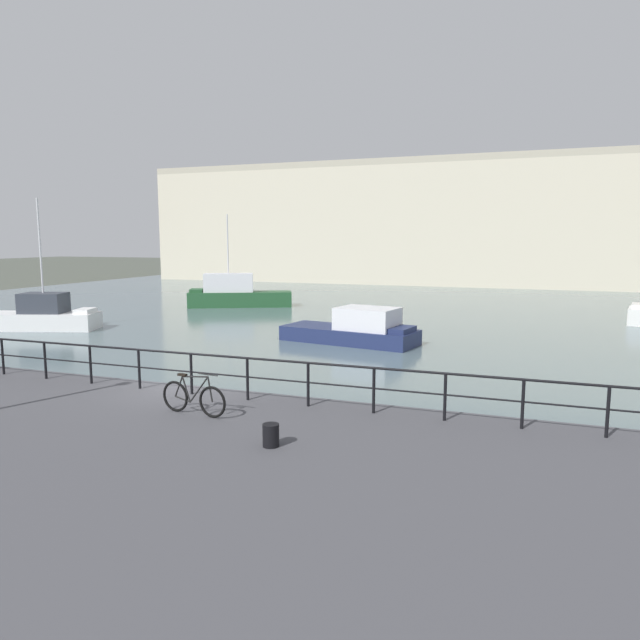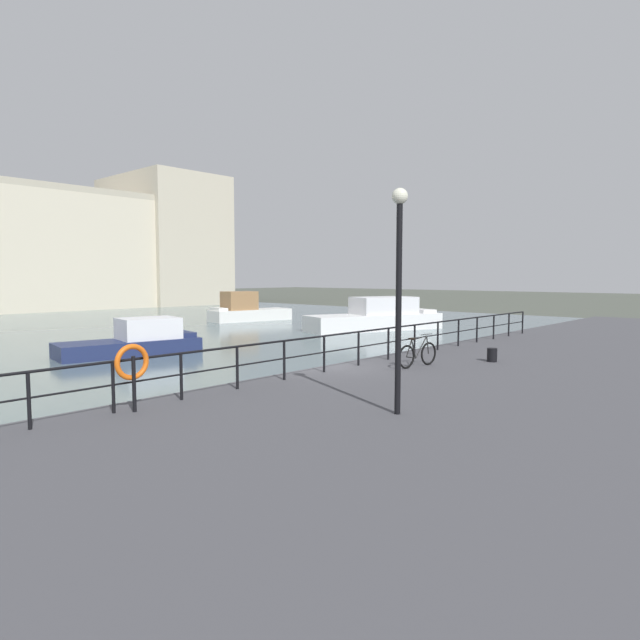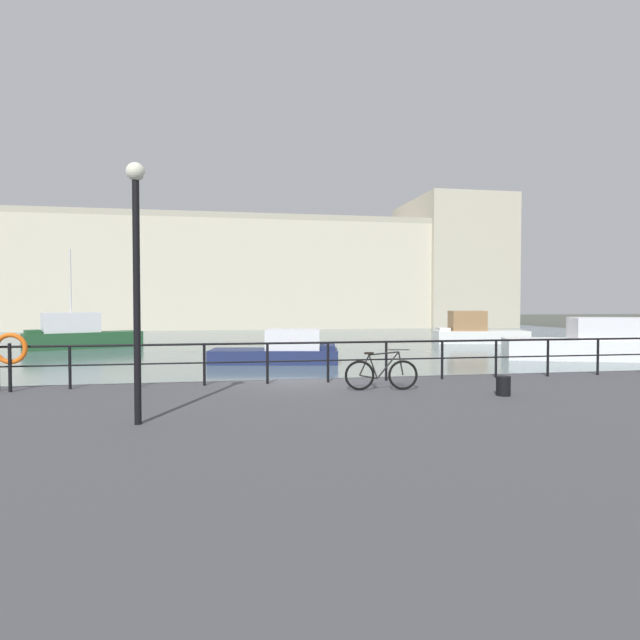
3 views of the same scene
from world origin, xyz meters
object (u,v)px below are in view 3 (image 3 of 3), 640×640
object	(u,v)px
moored_blue_motorboat	(604,343)
parked_bicycle	(381,374)
quay_lamp_post	(136,257)
harbor_building	(281,275)
mooring_bollard	(503,386)
moored_green_narrowboat	(80,334)
life_ring_stand	(11,351)
moored_cabin_cruiser	(476,331)
moored_white_yacht	(281,350)

from	to	relation	value
moored_blue_motorboat	parked_bicycle	world-z (taller)	moored_blue_motorboat
moored_blue_motorboat	quay_lamp_post	xyz separation A→B (m)	(-22.11, -16.69, 3.00)
harbor_building	moored_blue_motorboat	world-z (taller)	harbor_building
moored_blue_motorboat	mooring_bollard	xyz separation A→B (m)	(-14.43, -15.15, 0.34)
moored_blue_motorboat	parked_bicycle	bearing A→B (deg)	-119.89
moored_green_narrowboat	quay_lamp_post	size ratio (longest dim) A/B	1.69
moored_blue_motorboat	life_ring_stand	world-z (taller)	life_ring_stand
harbor_building	mooring_bollard	bearing A→B (deg)	-91.34
moored_cabin_cruiser	moored_green_narrowboat	xyz separation A→B (m)	(-29.02, 0.30, 0.05)
quay_lamp_post	mooring_bollard	bearing A→B (deg)	11.37
harbor_building	moored_blue_motorboat	distance (m)	45.84
mooring_bollard	life_ring_stand	distance (m)	11.48
parked_bicycle	quay_lamp_post	bearing A→B (deg)	-144.89
harbor_building	parked_bicycle	size ratio (longest dim) A/B	39.26
moored_white_yacht	quay_lamp_post	world-z (taller)	quay_lamp_post
moored_white_yacht	moored_green_narrowboat	xyz separation A→B (m)	(-12.65, 11.52, 0.30)
moored_cabin_cruiser	quay_lamp_post	bearing A→B (deg)	65.02
harbor_building	moored_white_yacht	xyz separation A→B (m)	(-4.59, -42.04, -6.14)
parked_bicycle	quay_lamp_post	distance (m)	6.40
quay_lamp_post	parked_bicycle	bearing A→B (deg)	28.23
harbor_building	moored_white_yacht	size ratio (longest dim) A/B	10.07
harbor_building	life_ring_stand	distance (m)	57.69
moored_green_narrowboat	quay_lamp_post	world-z (taller)	moored_green_narrowboat
moored_cabin_cruiser	parked_bicycle	distance (m)	30.89
moored_blue_motorboat	moored_green_narrowboat	bearing A→B (deg)	177.42
moored_blue_motorboat	moored_cabin_cruiser	size ratio (longest dim) A/B	1.40
moored_white_yacht	moored_blue_motorboat	bearing A→B (deg)	5.31
moored_cabin_cruiser	moored_green_narrowboat	bearing A→B (deg)	9.73
moored_white_yacht	moored_green_narrowboat	world-z (taller)	moored_green_narrowboat
moored_blue_motorboat	moored_green_narrowboat	xyz separation A→B (m)	(-30.29, 13.03, 0.05)
moored_green_narrowboat	moored_blue_motorboat	bearing A→B (deg)	131.22
harbor_building	parked_bicycle	bearing A→B (deg)	-93.85
quay_lamp_post	harbor_building	bearing A→B (deg)	81.45
moored_cabin_cruiser	life_ring_stand	world-z (taller)	moored_cabin_cruiser
moored_cabin_cruiser	mooring_bollard	xyz separation A→B (m)	(-13.15, -27.87, 0.33)
life_ring_stand	moored_white_yacht	bearing A→B (deg)	60.57
parked_bicycle	moored_green_narrowboat	bearing A→B (deg)	123.30
harbor_building	moored_blue_motorboat	bearing A→B (deg)	-73.31
harbor_building	life_ring_stand	bearing A→B (deg)	-102.59
moored_blue_motorboat	parked_bicycle	xyz separation A→B (m)	(-16.92, -13.90, 0.50)
harbor_building	mooring_bollard	size ratio (longest dim) A/B	157.43
harbor_building	moored_blue_motorboat	size ratio (longest dim) A/B	6.77
harbor_building	moored_green_narrowboat	distance (m)	35.53
moored_cabin_cruiser	quay_lamp_post	xyz separation A→B (m)	(-20.84, -29.42, 2.99)
harbor_building	life_ring_stand	world-z (taller)	harbor_building
moored_green_narrowboat	parked_bicycle	xyz separation A→B (m)	(13.37, -26.93, 0.45)
harbor_building	mooring_bollard	xyz separation A→B (m)	(-1.37, -58.69, -5.56)
moored_green_narrowboat	life_ring_stand	xyz separation A→B (m)	(4.71, -25.59, 1.04)
harbor_building	moored_cabin_cruiser	bearing A→B (deg)	-69.08
quay_lamp_post	moored_white_yacht	bearing A→B (deg)	76.22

